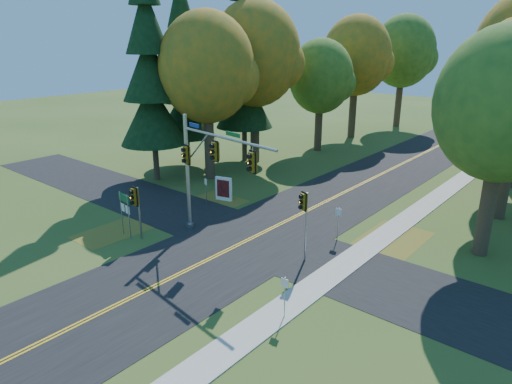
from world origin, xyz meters
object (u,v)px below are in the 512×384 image
Objects in this scene: east_signal_pole at (304,209)px; info_kiosk at (224,189)px; route_sign_cluster at (125,206)px; traffic_mast at (205,163)px.

info_kiosk is at bearing 175.59° from east_signal_pole.
traffic_mast is at bearing 45.01° from route_sign_cluster.
traffic_mast is at bearing -70.39° from info_kiosk.
route_sign_cluster is at bearing -138.75° from east_signal_pole.
info_kiosk is at bearing 133.47° from traffic_mast.
route_sign_cluster is at bearing -106.23° from info_kiosk.
route_sign_cluster is 8.81m from info_kiosk.
east_signal_pole reaches higher than route_sign_cluster.
traffic_mast reaches higher than info_kiosk.
info_kiosk is at bearing 97.22° from route_sign_cluster.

